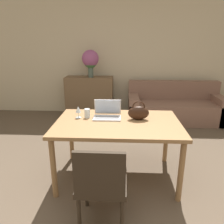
{
  "coord_description": "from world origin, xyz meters",
  "views": [
    {
      "loc": [
        0.03,
        -1.81,
        1.64
      ],
      "look_at": [
        -0.09,
        0.6,
        0.86
      ],
      "focal_mm": 35.0,
      "sensor_mm": 36.0,
      "label": 1
    }
  ],
  "objects_px": {
    "drinking_glass": "(87,113)",
    "handbag": "(138,113)",
    "couch": "(174,107)",
    "laptop": "(107,113)",
    "chair": "(101,182)",
    "flower_vase": "(90,60)",
    "wine_glass": "(78,110)"
  },
  "relations": [
    {
      "from": "drinking_glass",
      "to": "handbag",
      "type": "relative_size",
      "value": 0.45
    },
    {
      "from": "couch",
      "to": "laptop",
      "type": "xyz_separation_m",
      "value": [
        -1.31,
        -2.01,
        0.51
      ]
    },
    {
      "from": "chair",
      "to": "laptop",
      "type": "distance_m",
      "value": 1.02
    },
    {
      "from": "couch",
      "to": "laptop",
      "type": "distance_m",
      "value": 2.46
    },
    {
      "from": "chair",
      "to": "flower_vase",
      "type": "distance_m",
      "value": 3.29
    },
    {
      "from": "drinking_glass",
      "to": "wine_glass",
      "type": "relative_size",
      "value": 0.75
    },
    {
      "from": "couch",
      "to": "wine_glass",
      "type": "distance_m",
      "value": 2.71
    },
    {
      "from": "couch",
      "to": "drinking_glass",
      "type": "bearing_deg",
      "value": -127.3
    },
    {
      "from": "wine_glass",
      "to": "drinking_glass",
      "type": "bearing_deg",
      "value": 7.96
    },
    {
      "from": "wine_glass",
      "to": "laptop",
      "type": "bearing_deg",
      "value": 7.81
    },
    {
      "from": "laptop",
      "to": "drinking_glass",
      "type": "distance_m",
      "value": 0.25
    },
    {
      "from": "couch",
      "to": "drinking_glass",
      "type": "xyz_separation_m",
      "value": [
        -1.56,
        -2.05,
        0.51
      ]
    },
    {
      "from": "laptop",
      "to": "wine_glass",
      "type": "bearing_deg",
      "value": -172.19
    },
    {
      "from": "chair",
      "to": "wine_glass",
      "type": "bearing_deg",
      "value": 112.36
    },
    {
      "from": "laptop",
      "to": "wine_glass",
      "type": "height_order",
      "value": "laptop"
    },
    {
      "from": "drinking_glass",
      "to": "laptop",
      "type": "bearing_deg",
      "value": 7.75
    },
    {
      "from": "couch",
      "to": "drinking_glass",
      "type": "distance_m",
      "value": 2.62
    },
    {
      "from": "handbag",
      "to": "flower_vase",
      "type": "distance_m",
      "value": 2.47
    },
    {
      "from": "handbag",
      "to": "drinking_glass",
      "type": "bearing_deg",
      "value": 176.52
    },
    {
      "from": "drinking_glass",
      "to": "handbag",
      "type": "xyz_separation_m",
      "value": [
        0.63,
        -0.04,
        0.03
      ]
    },
    {
      "from": "flower_vase",
      "to": "wine_glass",
      "type": "bearing_deg",
      "value": -85.86
    },
    {
      "from": "chair",
      "to": "laptop",
      "type": "bearing_deg",
      "value": 91.32
    },
    {
      "from": "drinking_glass",
      "to": "flower_vase",
      "type": "bearing_deg",
      "value": 96.9
    },
    {
      "from": "chair",
      "to": "couch",
      "type": "xyz_separation_m",
      "value": [
        1.3,
        2.98,
        -0.19
      ]
    },
    {
      "from": "chair",
      "to": "wine_glass",
      "type": "distance_m",
      "value": 1.05
    },
    {
      "from": "drinking_glass",
      "to": "wine_glass",
      "type": "xyz_separation_m",
      "value": [
        -0.11,
        -0.01,
        0.05
      ]
    },
    {
      "from": "drinking_glass",
      "to": "wine_glass",
      "type": "height_order",
      "value": "wine_glass"
    },
    {
      "from": "couch",
      "to": "flower_vase",
      "type": "distance_m",
      "value": 2.08
    },
    {
      "from": "wine_glass",
      "to": "handbag",
      "type": "xyz_separation_m",
      "value": [
        0.73,
        -0.02,
        -0.01
      ]
    },
    {
      "from": "handbag",
      "to": "flower_vase",
      "type": "height_order",
      "value": "flower_vase"
    },
    {
      "from": "chair",
      "to": "couch",
      "type": "height_order",
      "value": "chair"
    },
    {
      "from": "wine_glass",
      "to": "flower_vase",
      "type": "distance_m",
      "value": 2.28
    }
  ]
}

